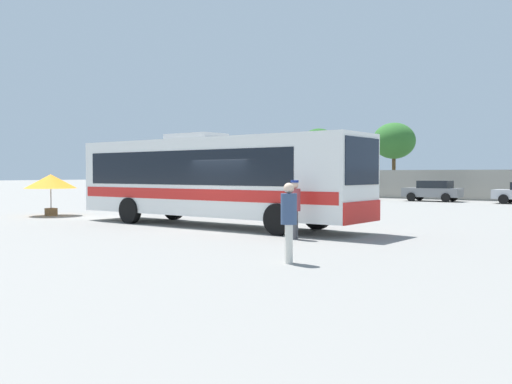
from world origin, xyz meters
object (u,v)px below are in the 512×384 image
(roadside_tree_midleft, at_px, (394,141))
(passenger_waiting_on_apron, at_px, (289,218))
(coach_bus_white_red, at_px, (211,176))
(parked_car_leftmost_white, at_px, (292,188))
(parked_car_third_grey, at_px, (433,190))
(parked_car_second_grey, at_px, (346,190))
(roadside_tree_left, at_px, (319,145))
(attendant_by_bus_door, at_px, (295,206))
(vendor_umbrella_near_gate_orange, at_px, (51,182))

(roadside_tree_midleft, bearing_deg, passenger_waiting_on_apron, -70.93)
(passenger_waiting_on_apron, bearing_deg, coach_bus_white_red, 141.17)
(passenger_waiting_on_apron, bearing_deg, roadside_tree_midleft, 109.07)
(parked_car_leftmost_white, bearing_deg, parked_car_third_grey, 0.48)
(passenger_waiting_on_apron, relative_size, parked_car_leftmost_white, 0.44)
(parked_car_leftmost_white, distance_m, parked_car_second_grey, 5.56)
(passenger_waiting_on_apron, distance_m, roadside_tree_left, 42.36)
(parked_car_second_grey, distance_m, roadside_tree_midleft, 8.05)
(attendant_by_bus_door, distance_m, passenger_waiting_on_apron, 4.66)
(coach_bus_white_red, height_order, parked_car_leftmost_white, coach_bus_white_red)
(parked_car_leftmost_white, relative_size, parked_car_second_grey, 0.96)
(parked_car_leftmost_white, height_order, roadside_tree_left, roadside_tree_left)
(coach_bus_white_red, bearing_deg, parked_car_third_grey, 89.16)
(parked_car_third_grey, distance_m, roadside_tree_left, 15.52)
(coach_bus_white_red, height_order, vendor_umbrella_near_gate_orange, coach_bus_white_red)
(attendant_by_bus_door, distance_m, roadside_tree_left, 37.72)
(parked_car_second_grey, height_order, roadside_tree_left, roadside_tree_left)
(vendor_umbrella_near_gate_orange, bearing_deg, roadside_tree_midleft, 81.67)
(vendor_umbrella_near_gate_orange, height_order, parked_car_leftmost_white, vendor_umbrella_near_gate_orange)
(parked_car_second_grey, xyz_separation_m, roadside_tree_midleft, (1.05, 6.86, 4.08))
(parked_car_second_grey, relative_size, roadside_tree_midleft, 0.66)
(parked_car_second_grey, distance_m, roadside_tree_left, 11.03)
(coach_bus_white_red, bearing_deg, roadside_tree_left, 112.81)
(passenger_waiting_on_apron, bearing_deg, parked_car_second_grey, 114.81)
(attendant_by_bus_door, xyz_separation_m, parked_car_third_grey, (-4.64, 26.18, -0.24))
(vendor_umbrella_near_gate_orange, xyz_separation_m, roadside_tree_midleft, (4.50, 30.74, 3.22))
(passenger_waiting_on_apron, xyz_separation_m, parked_car_leftmost_white, (-19.05, 30.08, -0.26))
(parked_car_third_grey, bearing_deg, passenger_waiting_on_apron, -76.92)
(parked_car_third_grey, relative_size, roadside_tree_midleft, 0.63)
(passenger_waiting_on_apron, bearing_deg, roadside_tree_left, 118.93)
(attendant_by_bus_door, distance_m, vendor_umbrella_near_gate_orange, 14.70)
(attendant_by_bus_door, height_order, roadside_tree_midleft, roadside_tree_midleft)
(coach_bus_white_red, xyz_separation_m, parked_car_second_grey, (-6.17, 23.36, -1.15))
(coach_bus_white_red, height_order, roadside_tree_midleft, roadside_tree_midleft)
(parked_car_third_grey, bearing_deg, roadside_tree_midleft, 132.55)
(passenger_waiting_on_apron, distance_m, vendor_umbrella_near_gate_orange, 17.85)
(attendant_by_bus_door, distance_m, parked_car_leftmost_white, 30.95)
(vendor_umbrella_near_gate_orange, relative_size, parked_car_second_grey, 0.57)
(attendant_by_bus_door, relative_size, passenger_waiting_on_apron, 1.00)
(parked_car_leftmost_white, height_order, parked_car_second_grey, parked_car_leftmost_white)
(coach_bus_white_red, relative_size, vendor_umbrella_near_gate_orange, 5.20)
(parked_car_leftmost_white, bearing_deg, attendant_by_bus_door, -57.40)
(passenger_waiting_on_apron, xyz_separation_m, roadside_tree_left, (-20.41, 36.93, 3.77))
(roadside_tree_left, xyz_separation_m, roadside_tree_midleft, (7.91, -0.77, 0.04))
(attendant_by_bus_door, relative_size, roadside_tree_midleft, 0.28)
(parked_car_leftmost_white, relative_size, roadside_tree_midleft, 0.64)
(parked_car_second_grey, bearing_deg, coach_bus_white_red, -75.20)
(roadside_tree_left, bearing_deg, parked_car_third_grey, -26.73)
(coach_bus_white_red, xyz_separation_m, roadside_tree_left, (-13.04, 30.99, 2.89))
(coach_bus_white_red, height_order, passenger_waiting_on_apron, coach_bus_white_red)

